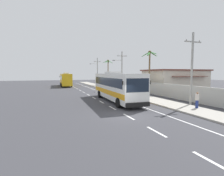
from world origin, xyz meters
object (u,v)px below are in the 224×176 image
(motorcycle_beside_bus, at_px, (107,89))
(utility_pole_mid, at_px, (122,69))
(utility_pole_nearest, at_px, (192,68))
(roadside_building, at_px, (175,81))
(pedestrian_near_kerb, at_px, (197,100))
(coach_bus_foreground, at_px, (116,86))
(coach_bus_far_lane, at_px, (66,79))
(utility_pole_far, at_px, (97,70))
(palm_second, at_px, (108,67))
(palm_nearest, at_px, (150,64))

(motorcycle_beside_bus, xyz_separation_m, utility_pole_mid, (4.52, 3.64, 3.81))
(motorcycle_beside_bus, distance_m, utility_pole_nearest, 16.73)
(roadside_building, bearing_deg, pedestrian_near_kerb, -123.14)
(motorcycle_beside_bus, height_order, pedestrian_near_kerb, pedestrian_near_kerb)
(coach_bus_foreground, relative_size, coach_bus_far_lane, 1.05)
(pedestrian_near_kerb, xyz_separation_m, utility_pole_nearest, (1.09, 1.90, 3.24))
(utility_pole_far, bearing_deg, motorcycle_beside_bus, -100.80)
(coach_bus_foreground, xyz_separation_m, palm_second, (8.85, 28.73, 3.41))
(coach_bus_foreground, distance_m, motorcycle_beside_bus, 10.18)
(coach_bus_foreground, distance_m, utility_pole_far, 33.60)
(pedestrian_near_kerb, height_order, utility_pole_far, utility_pole_far)
(coach_bus_foreground, height_order, utility_pole_nearest, utility_pole_nearest)
(utility_pole_mid, bearing_deg, coach_bus_foreground, -116.28)
(motorcycle_beside_bus, bearing_deg, palm_nearest, -33.29)
(utility_pole_far, bearing_deg, palm_second, -60.77)
(pedestrian_near_kerb, distance_m, palm_nearest, 14.36)
(utility_pole_mid, height_order, roadside_building, utility_pole_mid)
(motorcycle_beside_bus, bearing_deg, coach_bus_far_lane, 107.54)
(palm_second, height_order, roadside_building, palm_second)
(utility_pole_mid, xyz_separation_m, palm_second, (2.18, 15.22, 0.95))
(utility_pole_mid, bearing_deg, utility_pole_far, 90.39)
(utility_pole_nearest, bearing_deg, coach_bus_far_lane, 106.90)
(coach_bus_far_lane, height_order, palm_second, palm_second)
(palm_nearest, bearing_deg, utility_pole_nearest, -99.54)
(palm_nearest, xyz_separation_m, palm_second, (0.22, 23.11, 0.11))
(coach_bus_far_lane, relative_size, roadside_building, 1.08)
(coach_bus_far_lane, height_order, utility_pole_mid, utility_pole_mid)
(pedestrian_near_kerb, bearing_deg, motorcycle_beside_bus, -42.52)
(utility_pole_mid, distance_m, palm_nearest, 8.17)
(utility_pole_mid, xyz_separation_m, roadside_building, (8.13, -7.18, -2.30))
(coach_bus_far_lane, height_order, roadside_building, roadside_building)
(motorcycle_beside_bus, height_order, palm_nearest, palm_nearest)
(palm_second, relative_size, roadside_building, 0.69)
(utility_pole_mid, xyz_separation_m, utility_pole_far, (-0.13, 19.35, 0.12))
(pedestrian_near_kerb, distance_m, utility_pole_far, 40.77)
(coach_bus_far_lane, relative_size, palm_second, 1.56)
(coach_bus_far_lane, xyz_separation_m, utility_pole_far, (10.27, 4.38, 2.65))
(utility_pole_mid, bearing_deg, motorcycle_beside_bus, -141.12)
(coach_bus_far_lane, relative_size, utility_pole_mid, 1.45)
(utility_pole_nearest, bearing_deg, coach_bus_foreground, 138.90)
(motorcycle_beside_bus, bearing_deg, palm_second, 70.46)
(utility_pole_far, height_order, roadside_building, utility_pole_far)
(motorcycle_beside_bus, height_order, utility_pole_far, utility_pole_far)
(coach_bus_far_lane, bearing_deg, pedestrian_near_kerb, -75.55)
(pedestrian_near_kerb, xyz_separation_m, utility_pole_mid, (1.06, 21.25, 3.48))
(utility_pole_mid, bearing_deg, roadside_building, -41.45)
(utility_pole_mid, relative_size, roadside_building, 0.74)
(motorcycle_beside_bus, relative_size, palm_nearest, 0.26)
(utility_pole_far, bearing_deg, coach_bus_far_lane, -156.89)
(pedestrian_near_kerb, distance_m, utility_pole_nearest, 3.91)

